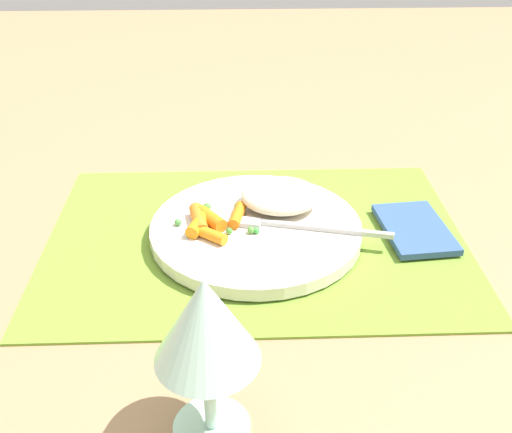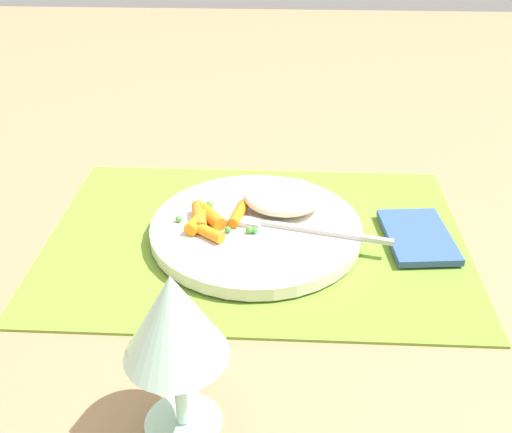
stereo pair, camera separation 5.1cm
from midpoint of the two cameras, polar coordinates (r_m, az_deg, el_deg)
ground_plane at (r=0.71m, az=2.05°, el=-2.19°), size 2.40×2.40×0.00m
placemat at (r=0.71m, az=2.05°, el=-1.99°), size 0.49×0.34×0.01m
plate at (r=0.70m, az=2.07°, el=-1.27°), size 0.25×0.25×0.02m
rice_mound at (r=0.73m, az=4.62°, el=1.84°), size 0.10×0.08×0.03m
carrot_portion at (r=0.69m, az=-2.37°, el=-0.42°), size 0.07×0.08×0.02m
pea_scatter at (r=0.70m, az=-2.04°, el=-0.18°), size 0.09×0.07×0.01m
fork at (r=0.69m, az=5.17°, el=-1.00°), size 0.19×0.06×0.01m
wine_glass at (r=0.43m, az=-4.43°, el=-10.02°), size 0.08×0.08×0.15m
napkin at (r=0.73m, az=17.01°, el=-1.76°), size 0.08×0.12×0.01m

